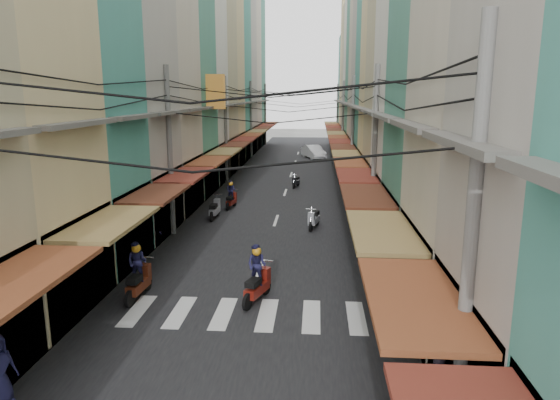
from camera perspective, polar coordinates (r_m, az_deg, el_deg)
The scene contains 15 objects.
ground at distance 21.81m, azimuth -1.75°, elevation -6.30°, with size 160.00×160.00×0.00m, color #62625E.
road at distance 41.21m, azimuth 1.13°, elevation 2.47°, with size 10.00×80.00×0.02m, color black.
sidewalk_left at distance 42.06m, azimuth -7.76°, elevation 2.58°, with size 3.00×80.00×0.06m, color slate.
sidewalk_right at distance 41.38m, azimuth 10.16°, elevation 2.34°, with size 3.00×80.00×0.06m, color slate.
crosswalk at distance 16.25m, azimuth -4.00°, elevation -12.86°, with size 7.55×2.40×0.01m.
building_row_left at distance 38.61m, azimuth -11.42°, elevation 16.14°, with size 7.80×67.67×23.70m.
building_row_right at distance 37.56m, azimuth 13.50°, elevation 15.61°, with size 7.80×68.98×22.59m.
utility_poles at distance 35.66m, azimuth 0.73°, elevation 11.60°, with size 10.20×66.13×8.20m.
white_car at distance 54.52m, azimuth 3.86°, elevation 4.78°, with size 4.95×1.94×1.75m, color silver.
bicycle at distance 23.65m, azimuth 17.10°, elevation -5.38°, with size 0.55×1.47×1.01m, color black.
moving_scooters at distance 23.06m, azimuth -5.39°, elevation -3.87°, with size 6.37×22.96×1.99m.
parked_scooters at distance 17.46m, azimuth 12.15°, elevation -9.72°, with size 13.36×13.48×1.00m.
pedestrians at distance 20.90m, azimuth -13.19°, elevation -4.56°, with size 11.74×24.56×2.21m.
market_umbrella at distance 15.22m, azimuth 23.41°, elevation -7.49°, with size 2.19×2.19×2.30m.
traffic_sign at distance 17.56m, azimuth 14.24°, elevation -3.93°, with size 0.10×0.64×2.93m.
Camera 1 is at (2.19, -20.58, 6.86)m, focal length 32.00 mm.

